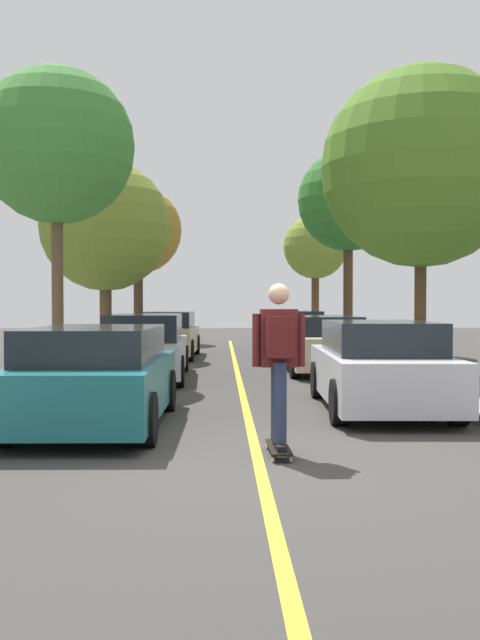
{
  "coord_description": "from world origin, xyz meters",
  "views": [
    {
      "loc": [
        -0.39,
        -7.53,
        1.67
      ],
      "look_at": [
        0.07,
        9.66,
        1.26
      ],
      "focal_mm": 39.4,
      "sensor_mm": 36.0,
      "label": 1
    }
  ],
  "objects_px": {
    "street_tree_right_far": "(315,248)",
    "skateboard": "(279,448)",
    "parked_car_right_nearest": "(379,367)",
    "street_tree_left_near": "(105,227)",
    "fire_hydrant": "(20,378)",
    "parked_car_left_nearest": "(96,376)",
    "parked_car_right_near": "(322,344)",
    "street_tree_right_nearest": "(421,168)",
    "street_tree_left_nearest": "(57,147)",
    "parked_car_left_near": "(145,347)",
    "skateboarder": "(279,354)",
    "parked_car_left_far": "(166,335)",
    "parked_car_right_far": "(295,332)",
    "street_tree_right_near": "(348,201)",
    "street_tree_left_far": "(138,231)"
  },
  "relations": [
    {
      "from": "parked_car_right_nearest",
      "to": "street_tree_right_near",
      "type": "bearing_deg",
      "value": 81.87
    },
    {
      "from": "parked_car_right_nearest",
      "to": "street_tree_right_near",
      "type": "height_order",
      "value": "street_tree_right_near"
    },
    {
      "from": "parked_car_left_far",
      "to": "street_tree_right_nearest",
      "type": "bearing_deg",
      "value": -47.93
    },
    {
      "from": "parked_car_left_far",
      "to": "parked_car_right_far",
      "type": "height_order",
      "value": "parked_car_right_far"
    },
    {
      "from": "parked_car_right_near",
      "to": "fire_hydrant",
      "type": "distance_m",
      "value": 8.23
    },
    {
      "from": "street_tree_left_near",
      "to": "street_tree_right_nearest",
      "type": "distance_m",
      "value": 10.12
    },
    {
      "from": "fire_hydrant",
      "to": "street_tree_left_near",
      "type": "bearing_deg",
      "value": 91.8
    },
    {
      "from": "parked_car_right_far",
      "to": "parked_car_right_near",
      "type": "bearing_deg",
      "value": -90.0
    },
    {
      "from": "parked_car_right_nearest",
      "to": "street_tree_left_near",
      "type": "distance_m",
      "value": 12.57
    },
    {
      "from": "parked_car_left_far",
      "to": "fire_hydrant",
      "type": "distance_m",
      "value": 10.55
    },
    {
      "from": "street_tree_left_far",
      "to": "fire_hydrant",
      "type": "xyz_separation_m",
      "value": [
        0.32,
        -18.64,
        -4.25
      ]
    },
    {
      "from": "parked_car_left_far",
      "to": "street_tree_right_near",
      "type": "xyz_separation_m",
      "value": [
        5.99,
        2.0,
        4.43
      ]
    },
    {
      "from": "parked_car_right_near",
      "to": "skateboarder",
      "type": "xyz_separation_m",
      "value": [
        -1.84,
        -9.55,
        0.44
      ]
    },
    {
      "from": "parked_car_left_nearest",
      "to": "parked_car_right_near",
      "type": "relative_size",
      "value": 0.9
    },
    {
      "from": "parked_car_right_near",
      "to": "parked_car_left_far",
      "type": "bearing_deg",
      "value": 132.96
    },
    {
      "from": "parked_car_right_near",
      "to": "street_tree_left_nearest",
      "type": "xyz_separation_m",
      "value": [
        -5.99,
        -2.01,
        4.34
      ]
    },
    {
      "from": "parked_car_right_near",
      "to": "street_tree_left_nearest",
      "type": "height_order",
      "value": "street_tree_left_nearest"
    },
    {
      "from": "parked_car_right_nearest",
      "to": "street_tree_right_nearest",
      "type": "xyz_separation_m",
      "value": [
        1.82,
        4.13,
        3.9
      ]
    },
    {
      "from": "parked_car_left_far",
      "to": "street_tree_left_nearest",
      "type": "bearing_deg",
      "value": -105.72
    },
    {
      "from": "street_tree_left_nearest",
      "to": "street_tree_right_near",
      "type": "relative_size",
      "value": 0.98
    },
    {
      "from": "parked_car_left_far",
      "to": "parked_car_right_near",
      "type": "distance_m",
      "value": 6.11
    },
    {
      "from": "street_tree_right_far",
      "to": "skateboard",
      "type": "xyz_separation_m",
      "value": [
        -3.67,
        -24.25,
        -4.13
      ]
    },
    {
      "from": "street_tree_left_nearest",
      "to": "street_tree_right_near",
      "type": "height_order",
      "value": "street_tree_right_near"
    },
    {
      "from": "parked_car_right_nearest",
      "to": "parked_car_right_near",
      "type": "height_order",
      "value": "parked_car_right_nearest"
    },
    {
      "from": "parked_car_right_near",
      "to": "street_tree_left_nearest",
      "type": "bearing_deg",
      "value": -161.47
    },
    {
      "from": "parked_car_left_near",
      "to": "street_tree_right_far",
      "type": "xyz_separation_m",
      "value": [
        5.99,
        16.28,
        3.5
      ]
    },
    {
      "from": "parked_car_left_nearest",
      "to": "parked_car_right_nearest",
      "type": "height_order",
      "value": "parked_car_right_nearest"
    },
    {
      "from": "street_tree_right_nearest",
      "to": "parked_car_right_near",
      "type": "bearing_deg",
      "value": 130.15
    },
    {
      "from": "parked_car_left_near",
      "to": "parked_car_right_nearest",
      "type": "height_order",
      "value": "parked_car_left_near"
    },
    {
      "from": "street_tree_right_nearest",
      "to": "skateboard",
      "type": "relative_size",
      "value": 7.81
    },
    {
      "from": "street_tree_right_nearest",
      "to": "street_tree_left_nearest",
      "type": "bearing_deg",
      "value": 178.88
    },
    {
      "from": "parked_car_left_nearest",
      "to": "street_tree_left_nearest",
      "type": "bearing_deg",
      "value": 107.92
    },
    {
      "from": "parked_car_left_far",
      "to": "fire_hydrant",
      "type": "relative_size",
      "value": 6.33
    },
    {
      "from": "street_tree_right_nearest",
      "to": "street_tree_right_near",
      "type": "xyz_separation_m",
      "value": [
        -0.0,
        8.63,
        0.54
      ]
    },
    {
      "from": "street_tree_left_near",
      "to": "street_tree_right_near",
      "type": "distance_m",
      "value": 8.19
    },
    {
      "from": "parked_car_right_nearest",
      "to": "street_tree_left_nearest",
      "type": "bearing_deg",
      "value": 144.45
    },
    {
      "from": "street_tree_left_far",
      "to": "skateboard",
      "type": "relative_size",
      "value": 7.65
    },
    {
      "from": "parked_car_right_nearest",
      "to": "street_tree_left_far",
      "type": "distance_m",
      "value": 20.29
    },
    {
      "from": "parked_car_right_near",
      "to": "street_tree_right_near",
      "type": "distance_m",
      "value": 8.06
    },
    {
      "from": "street_tree_right_nearest",
      "to": "street_tree_right_far",
      "type": "relative_size",
      "value": 1.18
    },
    {
      "from": "parked_car_right_nearest",
      "to": "street_tree_right_near",
      "type": "xyz_separation_m",
      "value": [
        1.82,
        12.75,
        4.44
      ]
    },
    {
      "from": "parked_car_right_far",
      "to": "street_tree_right_far",
      "type": "xyz_separation_m",
      "value": [
        1.82,
        8.49,
        3.52
      ]
    },
    {
      "from": "parked_car_left_far",
      "to": "street_tree_left_nearest",
      "type": "height_order",
      "value": "street_tree_left_nearest"
    },
    {
      "from": "parked_car_left_near",
      "to": "parked_car_right_nearest",
      "type": "relative_size",
      "value": 1.11
    },
    {
      "from": "street_tree_right_nearest",
      "to": "fire_hydrant",
      "type": "height_order",
      "value": "street_tree_right_nearest"
    },
    {
      "from": "parked_car_right_far",
      "to": "skateboarder",
      "type": "relative_size",
      "value": 2.64
    },
    {
      "from": "parked_car_right_far",
      "to": "street_tree_left_far",
      "type": "relative_size",
      "value": 0.73
    },
    {
      "from": "parked_car_left_nearest",
      "to": "fire_hydrant",
      "type": "distance_m",
      "value": 2.25
    },
    {
      "from": "street_tree_right_far",
      "to": "parked_car_right_far",
      "type": "bearing_deg",
      "value": -102.11
    },
    {
      "from": "parked_car_left_near",
      "to": "parked_car_right_far",
      "type": "relative_size",
      "value": 1.0
    }
  ]
}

